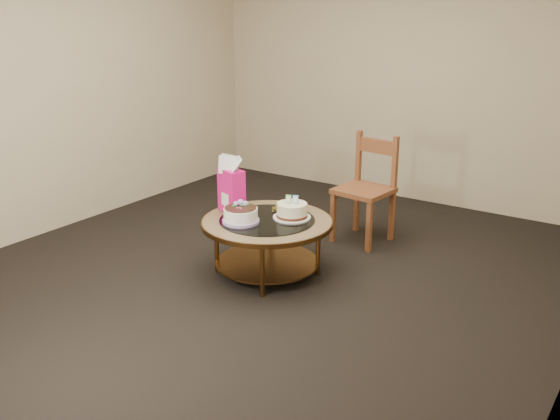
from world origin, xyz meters
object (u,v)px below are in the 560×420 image
Objects in this scene: gift_bag at (231,185)px; dining_chair at (366,188)px; coffee_table at (267,229)px; decorated_cake at (241,216)px; cream_cake at (292,211)px.

dining_chair is (0.63, 1.12, -0.20)m from gift_bag.
decorated_cake is (-0.12, -0.17, 0.13)m from coffee_table.
dining_chair reaches higher than cream_cake.
gift_bag is (-0.21, 0.16, 0.17)m from decorated_cake.
coffee_table is at bearing -98.76° from dining_chair.
cream_cake is 0.99m from dining_chair.
gift_bag is (-0.48, -0.14, 0.17)m from cream_cake.
gift_bag is at bearing 142.98° from decorated_cake.
coffee_table is 3.47× the size of cream_cake.
dining_chair is (0.29, 1.11, 0.10)m from coffee_table.
coffee_table is 1.15m from dining_chair.
cream_cake is 0.53m from gift_bag.
decorated_cake is at bearing -126.55° from coffee_table.
decorated_cake is 0.30× the size of dining_chair.
cream_cake is 0.65× the size of gift_bag.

